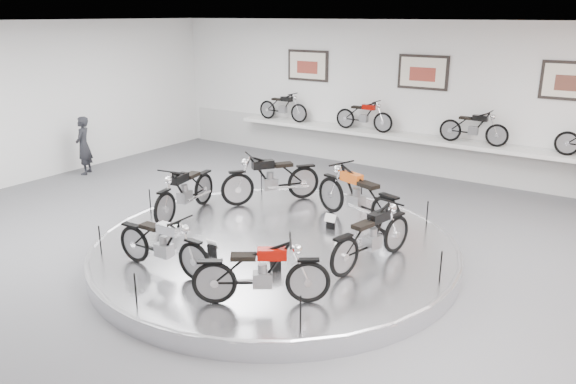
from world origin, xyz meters
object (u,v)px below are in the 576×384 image
Objects in this scene: bike_e at (163,243)px; bike_d at (185,190)px; bike_b at (357,195)px; bike_f at (261,272)px; display_platform at (275,250)px; shelf at (415,139)px; bike_c at (271,178)px; visitor at (84,146)px; bike_a at (372,235)px.

bike_d is at bearing 124.24° from bike_e.
bike_b is 3.59m from bike_f.
display_platform is 0.58× the size of shelf.
shelf is 8.36m from bike_e.
display_platform is 2.30m from bike_c.
visitor reaches higher than bike_c.
bike_a is 1.07× the size of visitor.
visitor is (-8.15, -0.04, -0.07)m from bike_b.
visitor is (-7.40, 1.63, 0.63)m from display_platform.
bike_e is (-0.77, -1.92, 0.62)m from display_platform.
bike_a is 2.13m from bike_f.
bike_f is 1.04× the size of visitor.
bike_e is at bearing 45.20° from bike_c.
bike_a reaches higher than bike_e.
bike_a is 0.96× the size of bike_d.
visitor reaches higher than bike_e.
bike_f is at bearing -1.47° from bike_e.
bike_c is at bearing 88.76° from bike_f.
display_platform is 3.47× the size of bike_c.
display_platform is 4.11× the size of visitor.
bike_f is 9.21m from visitor.
visitor is (-6.07, -0.12, -0.06)m from bike_c.
display_platform is 4.03× the size of bike_e.
bike_c is (-1.33, 1.75, 0.69)m from display_platform.
shelf is 6.32× the size of bike_d.
bike_a is 1.88m from bike_b.
display_platform is 3.84× the size of bike_a.
bike_c is 1.86m from bike_d.
bike_c reaches higher than shelf.
bike_a reaches higher than bike_f.
bike_a is at bearing -73.97° from shelf.
bike_b is 1.16× the size of bike_f.
bike_b is at bearing 57.89° from visitor.
bike_d is at bearing 113.84° from bike_f.
bike_a is at bearing 35.99° from bike_f.
visitor reaches higher than shelf.
bike_b is 1.20× the size of visitor.
bike_d is (-4.08, 0.03, 0.02)m from bike_a.
bike_d is 3.96m from bike_f.
visitor reaches higher than display_platform.
bike_e is at bearing 85.87° from bike_b.
bike_f reaches higher than shelf.
bike_c is at bearing -105.92° from shelf.
bike_f is at bearing 114.56° from bike_b.
shelf is 4.79m from bike_b.
bike_c is at bearing 96.74° from bike_e.
bike_b reaches higher than bike_c.
bike_f reaches higher than display_platform.
display_platform is 7.60m from visitor.
bike_d is at bearing 41.48° from visitor.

